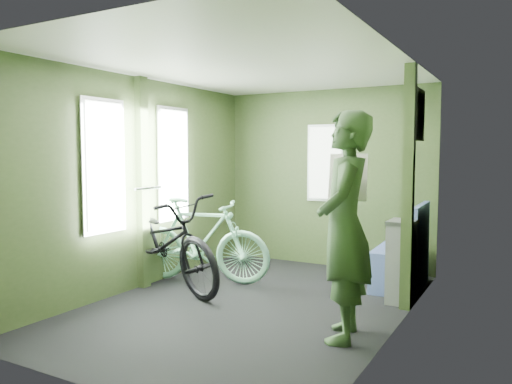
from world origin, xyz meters
TOP-DOWN VIEW (x-y plane):
  - room at (-0.04, 0.04)m, footprint 4.00×4.02m
  - bicycle_black at (-1.12, 0.07)m, footprint 2.13×1.48m
  - bicycle_mint at (-0.92, 0.45)m, footprint 1.71×0.92m
  - passenger at (1.08, -0.41)m, footprint 0.58×0.80m
  - waste_box at (1.26, 0.80)m, footprint 0.24×0.34m
  - bench_seat at (1.15, 1.34)m, footprint 0.53×0.90m

SIDE VIEW (x-z plane):
  - bicycle_black at x=-1.12m, z-range -0.56..0.56m
  - bicycle_mint at x=-0.92m, z-range -0.51..0.51m
  - bench_seat at x=1.15m, z-range -0.19..0.74m
  - waste_box at x=1.26m, z-range 0.00..0.82m
  - passenger at x=1.08m, z-range 0.00..1.81m
  - room at x=-0.04m, z-range 0.28..2.59m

